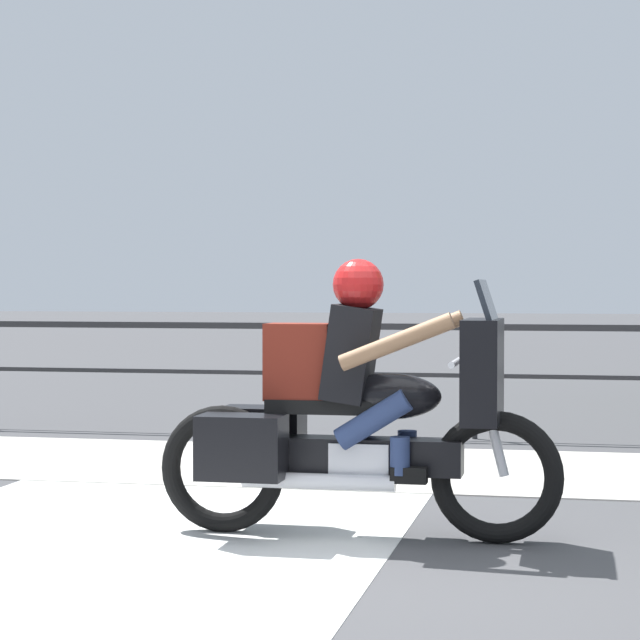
% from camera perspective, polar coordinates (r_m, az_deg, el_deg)
% --- Properties ---
extents(ground_plane, '(120.00, 120.00, 0.00)m').
position_cam_1_polar(ground_plane, '(6.49, 3.21, -11.15)').
color(ground_plane, '#424244').
extents(sidewalk_band, '(44.00, 2.40, 0.01)m').
position_cam_1_polar(sidewalk_band, '(9.81, 6.15, -6.79)').
color(sidewalk_band, '#B7B2A8').
rests_on(sidewalk_band, ground).
extents(crosswalk_band, '(3.03, 6.00, 0.01)m').
position_cam_1_polar(crosswalk_band, '(6.70, -10.49, -10.74)').
color(crosswalk_band, silver).
rests_on(crosswalk_band, ground).
extents(fence_railing, '(36.00, 0.05, 1.08)m').
position_cam_1_polar(fence_railing, '(11.71, 7.10, -1.29)').
color(fence_railing, '#232326').
rests_on(fence_railing, ground).
extents(motorcycle, '(2.32, 0.76, 1.58)m').
position_cam_1_polar(motorcycle, '(7.07, 1.61, -4.25)').
color(motorcycle, black).
rests_on(motorcycle, ground).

